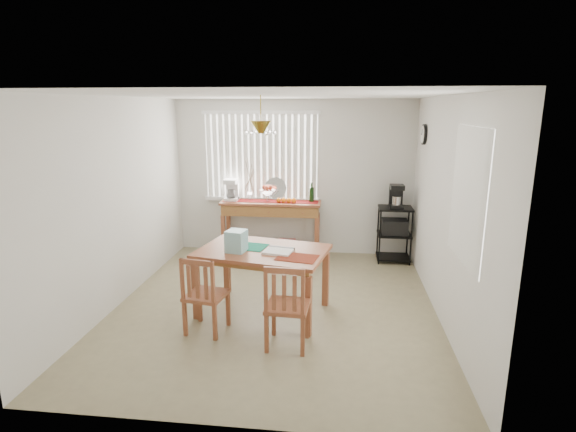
# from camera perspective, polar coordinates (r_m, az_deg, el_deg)

# --- Properties ---
(ground) EXTENTS (4.00, 4.50, 0.01)m
(ground) POSITION_cam_1_polar(r_m,az_deg,el_deg) (5.85, -1.62, -11.36)
(ground) COLOR gray
(room_shell) EXTENTS (4.20, 4.70, 2.70)m
(room_shell) POSITION_cam_1_polar(r_m,az_deg,el_deg) (5.37, -1.69, 5.33)
(room_shell) COLOR silver
(room_shell) RESTS_ON ground
(sideboard) EXTENTS (1.66, 0.47, 0.94)m
(sideboard) POSITION_cam_1_polar(r_m,az_deg,el_deg) (7.53, -2.11, 0.13)
(sideboard) COLOR brown
(sideboard) RESTS_ON ground
(sideboard_items) EXTENTS (1.58, 0.40, 0.72)m
(sideboard_items) POSITION_cam_1_polar(r_m,az_deg,el_deg) (7.51, -4.14, 3.01)
(sideboard_items) COLOR maroon
(sideboard_items) RESTS_ON sideboard
(wire_cart) EXTENTS (0.53, 0.43, 0.90)m
(wire_cart) POSITION_cam_1_polar(r_m,az_deg,el_deg) (7.48, 13.36, -1.61)
(wire_cart) COLOR black
(wire_cart) RESTS_ON ground
(cart_items) EXTENTS (0.21, 0.26, 0.37)m
(cart_items) POSITION_cam_1_polar(r_m,az_deg,el_deg) (7.37, 13.58, 2.40)
(cart_items) COLOR black
(cart_items) RESTS_ON wire_cart
(dining_table) EXTENTS (1.66, 1.24, 0.80)m
(dining_table) POSITION_cam_1_polar(r_m,az_deg,el_deg) (5.44, -3.23, -5.20)
(dining_table) COLOR brown
(dining_table) RESTS_ON ground
(table_items) EXTENTS (1.15, 0.75, 0.26)m
(table_items) POSITION_cam_1_polar(r_m,az_deg,el_deg) (5.32, -5.23, -3.54)
(table_items) COLOR #157759
(table_items) RESTS_ON dining_table
(chair_left) EXTENTS (0.48, 0.48, 0.91)m
(chair_left) POSITION_cam_1_polar(r_m,az_deg,el_deg) (5.13, -10.56, -9.86)
(chair_left) COLOR brown
(chair_left) RESTS_ON ground
(chair_right) EXTENTS (0.46, 0.46, 0.94)m
(chair_right) POSITION_cam_1_polar(r_m,az_deg,el_deg) (4.74, -0.14, -11.42)
(chair_right) COLOR brown
(chair_right) RESTS_ON ground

